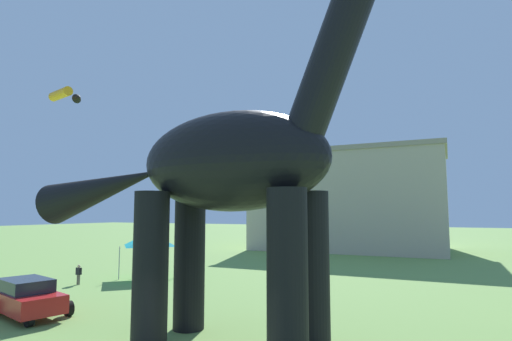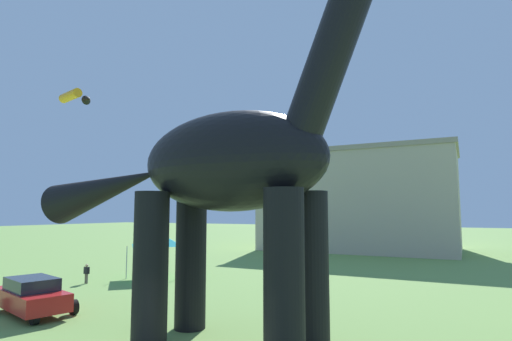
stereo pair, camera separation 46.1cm
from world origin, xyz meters
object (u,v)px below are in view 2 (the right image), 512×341
person_vendor_side (87,272)px  kite_near_high (74,97)px  dinosaur_sculpture (229,161)px  festival_canopy_tent (157,239)px  parked_sedan_left (31,295)px

person_vendor_side → kite_near_high: size_ratio=0.42×
dinosaur_sculpture → person_vendor_side: bearing=170.4°
dinosaur_sculpture → festival_canopy_tent: 15.42m
kite_near_high → festival_canopy_tent: bearing=-3.8°
person_vendor_side → festival_canopy_tent: size_ratio=0.37×
parked_sedan_left → person_vendor_side: bearing=138.3°
parked_sedan_left → person_vendor_side: (-4.16, 6.34, -0.10)m
person_vendor_side → festival_canopy_tent: bearing=51.5°
person_vendor_side → festival_canopy_tent: 4.73m
dinosaur_sculpture → kite_near_high: dinosaur_sculpture is taller
festival_canopy_tent → kite_near_high: bearing=176.2°
dinosaur_sculpture → person_vendor_side: dinosaur_sculpture is taller
festival_canopy_tent → kite_near_high: size_ratio=1.13×
parked_sedan_left → kite_near_high: kite_near_high is taller
parked_sedan_left → dinosaur_sculpture: bearing=17.3°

